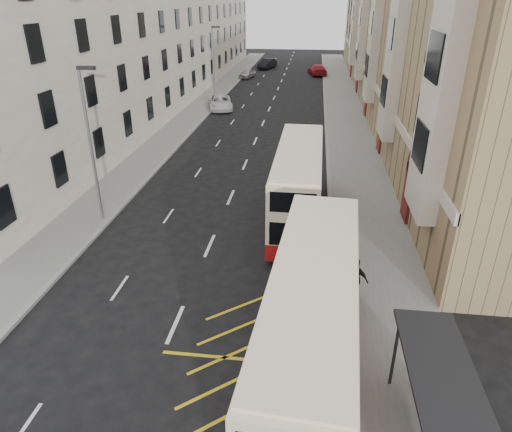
# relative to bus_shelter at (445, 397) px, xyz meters

# --- Properties ---
(ground) EXTENTS (200.00, 200.00, 0.00)m
(ground) POSITION_rel_bus_shelter_xyz_m (-8.34, 0.39, -2.14)
(ground) COLOR black
(ground) RESTS_ON ground
(pavement_right) EXTENTS (4.00, 120.00, 0.15)m
(pavement_right) POSITION_rel_bus_shelter_xyz_m (-0.34, 30.39, -2.06)
(pavement_right) COLOR slate
(pavement_right) RESTS_ON ground
(pavement_left) EXTENTS (3.00, 120.00, 0.15)m
(pavement_left) POSITION_rel_bus_shelter_xyz_m (-15.84, 30.39, -2.06)
(pavement_left) COLOR slate
(pavement_left) RESTS_ON ground
(kerb_right) EXTENTS (0.25, 120.00, 0.15)m
(kerb_right) POSITION_rel_bus_shelter_xyz_m (-2.34, 30.39, -2.06)
(kerb_right) COLOR gray
(kerb_right) RESTS_ON ground
(kerb_left) EXTENTS (0.25, 120.00, 0.15)m
(kerb_left) POSITION_rel_bus_shelter_xyz_m (-14.34, 30.39, -2.06)
(kerb_left) COLOR gray
(kerb_left) RESTS_ON ground
(road_markings) EXTENTS (10.00, 110.00, 0.01)m
(road_markings) POSITION_rel_bus_shelter_xyz_m (-8.34, 45.39, -2.13)
(road_markings) COLOR silver
(road_markings) RESTS_ON ground
(terrace_right) EXTENTS (10.75, 79.00, 15.25)m
(terrace_right) POSITION_rel_bus_shelter_xyz_m (6.54, 45.77, 5.38)
(terrace_right) COLOR #978458
(terrace_right) RESTS_ON ground
(terrace_left) EXTENTS (9.18, 79.00, 13.25)m
(terrace_left) POSITION_rel_bus_shelter_xyz_m (-21.77, 45.89, 4.38)
(terrace_left) COLOR white
(terrace_left) RESTS_ON ground
(bus_shelter) EXTENTS (1.65, 4.25, 2.70)m
(bus_shelter) POSITION_rel_bus_shelter_xyz_m (0.00, 0.00, 0.00)
(bus_shelter) COLOR black
(bus_shelter) RESTS_ON pavement_right
(guard_railing) EXTENTS (0.06, 6.56, 1.01)m
(guard_railing) POSITION_rel_bus_shelter_xyz_m (-2.09, 6.14, -1.28)
(guard_railing) COLOR red
(guard_railing) RESTS_ON pavement_right
(street_lamp_near) EXTENTS (0.93, 0.18, 8.00)m
(street_lamp_near) POSITION_rel_bus_shelter_xyz_m (-14.69, 12.39, 2.50)
(street_lamp_near) COLOR slate
(street_lamp_near) RESTS_ON pavement_left
(street_lamp_far) EXTENTS (0.93, 0.18, 8.00)m
(street_lamp_far) POSITION_rel_bus_shelter_xyz_m (-14.69, 42.39, 2.50)
(street_lamp_far) COLOR slate
(street_lamp_far) RESTS_ON pavement_left
(double_decker_front) EXTENTS (3.20, 10.81, 4.25)m
(double_decker_front) POSITION_rel_bus_shelter_xyz_m (-3.34, 2.22, 0.03)
(double_decker_front) COLOR #FFE7C1
(double_decker_front) RESTS_ON ground
(double_decker_rear) EXTENTS (2.45, 10.20, 4.06)m
(double_decker_rear) POSITION_rel_bus_shelter_xyz_m (-4.21, 13.84, -0.07)
(double_decker_rear) COLOR #FFE7C1
(double_decker_rear) RESTS_ON ground
(pedestrian_far) EXTENTS (1.12, 0.83, 1.77)m
(pedestrian_far) POSITION_rel_bus_shelter_xyz_m (-1.61, 6.75, -1.10)
(pedestrian_far) COLOR black
(pedestrian_far) RESTS_ON pavement_right
(white_van) EXTENTS (3.58, 5.58, 1.43)m
(white_van) POSITION_rel_bus_shelter_xyz_m (-13.54, 39.61, -1.42)
(white_van) COLOR silver
(white_van) RESTS_ON ground
(car_silver) EXTENTS (2.42, 4.06, 1.30)m
(car_silver) POSITION_rel_bus_shelter_xyz_m (-13.54, 59.99, -1.49)
(car_silver) COLOR #ADB0B6
(car_silver) RESTS_ON ground
(car_dark) EXTENTS (3.04, 5.13, 1.60)m
(car_dark) POSITION_rel_bus_shelter_xyz_m (-11.59, 69.85, -1.34)
(car_dark) COLOR black
(car_dark) RESTS_ON ground
(car_red) EXTENTS (3.23, 5.84, 1.60)m
(car_red) POSITION_rel_bus_shelter_xyz_m (-3.31, 64.24, -1.34)
(car_red) COLOR maroon
(car_red) RESTS_ON ground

